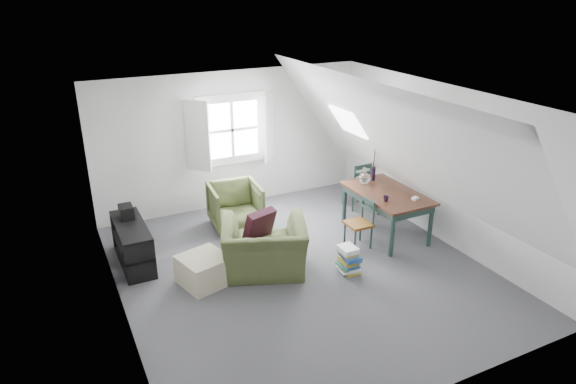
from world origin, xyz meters
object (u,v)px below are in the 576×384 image
dining_table (387,198)px  magazine_stack (349,260)px  armchair_near (265,271)px  dining_chair_near (360,223)px  armchair_far (236,226)px  ottoman (204,270)px  dining_chair_far (357,184)px  media_shelf (133,247)px

dining_table → magazine_stack: dining_table is taller
armchair_near → dining_chair_near: size_ratio=1.50×
armchair_far → magazine_stack: magazine_stack is taller
ottoman → magazine_stack: (1.96, -0.65, -0.00)m
dining_chair_far → media_shelf: dining_chair_far is taller
ottoman → magazine_stack: 2.06m
dining_table → ottoman: bearing=-179.3°
ottoman → armchair_far: bearing=55.2°
dining_table → dining_chair_far: size_ratio=1.69×
ottoman → dining_table: (3.17, 0.13, 0.45)m
armchair_near → magazine_stack: magazine_stack is taller
dining_table → armchair_far: bearing=145.6°
dining_chair_near → magazine_stack: bearing=-27.7°
armchair_near → armchair_far: size_ratio=1.40×
armchair_near → dining_chair_far: dining_chair_far is taller
dining_chair_near → magazine_stack: dining_chair_near is taller
armchair_far → ottoman: ottoman is taller
ottoman → dining_chair_near: 2.55m
media_shelf → magazine_stack: media_shelf is taller
dining_table → dining_chair_far: dining_chair_far is taller
dining_chair_far → magazine_stack: bearing=71.3°
armchair_far → dining_table: (2.13, -1.36, 0.65)m
dining_table → media_shelf: bearing=166.4°
ottoman → dining_table: 3.20m
dining_chair_far → media_shelf: (-4.13, -0.30, -0.18)m
ottoman → media_shelf: bearing=129.0°
armchair_near → ottoman: (-0.88, 0.09, 0.20)m
dining_chair_near → armchair_near: bearing=-72.2°
ottoman → dining_chair_far: bearing=20.6°
ottoman → dining_table: bearing=2.4°
dining_table → dining_chair_near: dining_chair_near is taller
armchair_near → ottoman: ottoman is taller
media_shelf → ottoman: bearing=-55.3°
media_shelf → armchair_far: bearing=12.2°
dining_chair_far → media_shelf: bearing=21.6°
armchair_near → dining_chair_near: dining_chair_near is taller
armchair_near → dining_chair_near: (1.67, 0.04, 0.41)m
dining_table → magazine_stack: 1.51m
dining_chair_near → magazine_stack: (-0.59, -0.60, -0.21)m
magazine_stack → dining_chair_near: bearing=45.7°
armchair_far → dining_chair_far: (2.31, -0.24, 0.46)m
armchair_near → dining_chair_far: bearing=-130.1°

